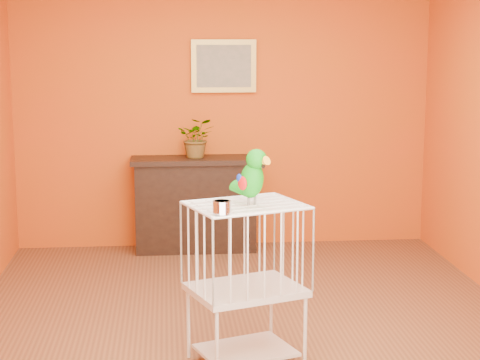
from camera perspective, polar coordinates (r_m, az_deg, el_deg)
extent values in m
plane|color=brown|center=(5.85, 0.50, -10.07)|extent=(4.50, 4.50, 0.00)
plane|color=#CF4813|center=(7.76, -1.17, 4.79)|extent=(4.00, 0.00, 4.00)
plane|color=#CF4813|center=(3.34, 4.44, -2.26)|extent=(4.00, 0.00, 4.00)
cube|color=black|center=(7.67, -3.19, -1.90)|extent=(1.13, 0.38, 0.85)
cube|color=black|center=(7.59, -3.22, 1.42)|extent=(1.21, 0.43, 0.05)
cube|color=black|center=(7.51, -3.14, -2.16)|extent=(0.79, 0.02, 0.43)
cube|color=maroon|center=(7.64, -4.94, -2.69)|extent=(0.05, 0.17, 0.26)
cube|color=#274321|center=(7.64, -4.37, -2.68)|extent=(0.05, 0.17, 0.26)
cube|color=maroon|center=(7.64, -3.73, -2.67)|extent=(0.05, 0.17, 0.26)
cube|color=#274321|center=(7.65, -3.03, -2.66)|extent=(0.05, 0.17, 0.26)
cube|color=maroon|center=(7.65, -2.32, -2.65)|extent=(0.05, 0.17, 0.26)
imported|color=#26722D|center=(7.57, -3.08, 2.70)|extent=(0.39, 0.42, 0.29)
cube|color=#BA9942|center=(7.71, -1.16, 8.10)|extent=(0.62, 0.03, 0.50)
cube|color=gray|center=(7.69, -1.16, 8.10)|extent=(0.52, 0.01, 0.40)
cube|color=silver|center=(5.14, 0.42, -12.01)|extent=(0.67, 0.59, 0.02)
cube|color=silver|center=(5.00, 0.42, -7.82)|extent=(0.79, 0.70, 0.04)
cube|color=silver|center=(4.87, 0.43, -1.80)|extent=(0.79, 0.70, 0.01)
cylinder|color=silver|center=(4.78, -1.65, -11.86)|extent=(0.02, 0.02, 0.46)
cylinder|color=silver|center=(5.03, 4.66, -10.76)|extent=(0.02, 0.02, 0.46)
cylinder|color=silver|center=(5.17, -3.69, -10.14)|extent=(0.02, 0.02, 0.46)
cylinder|color=silver|center=(5.40, 2.23, -9.24)|extent=(0.02, 0.02, 0.46)
cylinder|color=silver|center=(4.58, -1.30, -1.94)|extent=(0.11, 0.11, 0.07)
cylinder|color=#59544C|center=(4.83, 0.61, -1.57)|extent=(0.02, 0.02, 0.05)
cylinder|color=#59544C|center=(4.87, 1.07, -1.48)|extent=(0.02, 0.02, 0.05)
ellipsoid|color=#0D8B0B|center=(4.82, 0.84, -0.01)|extent=(0.22, 0.23, 0.25)
ellipsoid|color=#0D8B0B|center=(4.77, 1.18, 1.50)|extent=(0.18, 0.18, 0.12)
cone|color=orange|center=(4.74, 1.68, 1.26)|extent=(0.10, 0.10, 0.08)
cone|color=black|center=(4.75, 1.56, 1.02)|extent=(0.04, 0.04, 0.03)
sphere|color=black|center=(4.73, 1.01, 1.57)|extent=(0.02, 0.02, 0.02)
sphere|color=black|center=(4.79, 1.72, 1.68)|extent=(0.02, 0.02, 0.02)
ellipsoid|color=#A50C0C|center=(4.78, 0.17, -0.23)|extent=(0.07, 0.08, 0.09)
ellipsoid|color=navy|center=(4.88, 1.31, -0.03)|extent=(0.07, 0.08, 0.09)
cone|color=#0D8B0B|center=(4.89, 0.15, -0.85)|extent=(0.17, 0.18, 0.14)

